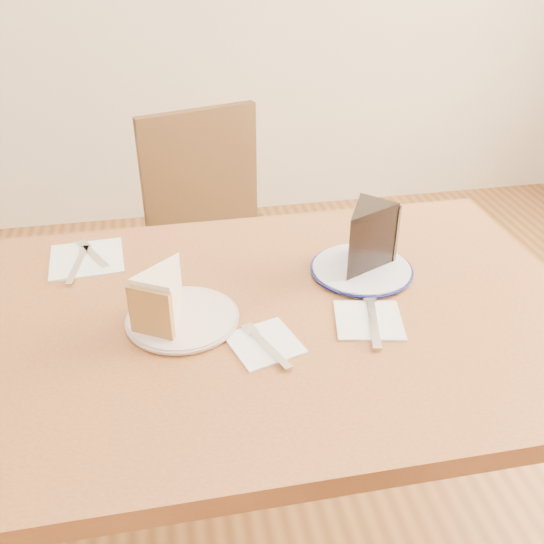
{
  "coord_description": "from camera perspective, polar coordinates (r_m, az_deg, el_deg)",
  "views": [
    {
      "loc": [
        -0.18,
        -0.92,
        1.42
      ],
      "look_at": [
        0.01,
        0.06,
        0.8
      ],
      "focal_mm": 40.0,
      "sensor_mm": 36.0,
      "label": 1
    }
  ],
  "objects": [
    {
      "name": "napkin_cream",
      "position": [
        1.07,
        -0.71,
        -6.74
      ],
      "size": [
        0.14,
        0.14,
        0.0
      ],
      "primitive_type": "cube",
      "rotation": [
        0.0,
        0.0,
        0.29
      ],
      "color": "white",
      "rests_on": "table"
    },
    {
      "name": "fork_spare",
      "position": [
        1.38,
        -16.47,
        1.62
      ],
      "size": [
        0.07,
        0.13,
        0.0
      ],
      "primitive_type": "cube",
      "rotation": [
        0.0,
        0.0,
        0.46
      ],
      "color": "white",
      "rests_on": "napkin_spare"
    },
    {
      "name": "plate_navy",
      "position": [
        1.28,
        8.41,
        0.23
      ],
      "size": [
        0.2,
        0.2,
        0.01
      ],
      "primitive_type": "cylinder",
      "color": "white",
      "rests_on": "table"
    },
    {
      "name": "chair_far",
      "position": [
        1.89,
        -4.89,
        2.34
      ],
      "size": [
        0.54,
        0.54,
        0.89
      ],
      "rotation": [
        0.0,
        0.0,
        3.42
      ],
      "color": "black",
      "rests_on": "ground"
    },
    {
      "name": "knife_spare",
      "position": [
        1.35,
        -17.79,
        0.69
      ],
      "size": [
        0.04,
        0.16,
        0.0
      ],
      "primitive_type": "cube",
      "rotation": [
        0.0,
        0.0,
        -0.16
      ],
      "color": "silver",
      "rests_on": "napkin_spare"
    },
    {
      "name": "napkin_navy",
      "position": [
        1.14,
        9.08,
        -4.49
      ],
      "size": [
        0.14,
        0.14,
        0.0
      ],
      "primitive_type": "cube",
      "rotation": [
        0.0,
        0.0,
        -0.2
      ],
      "color": "white",
      "rests_on": "table"
    },
    {
      "name": "plate_cream",
      "position": [
        1.14,
        -8.4,
        -4.36
      ],
      "size": [
        0.2,
        0.2,
        0.01
      ],
      "primitive_type": "cylinder",
      "color": "silver",
      "rests_on": "table"
    },
    {
      "name": "fork_cream",
      "position": [
        1.06,
        -0.48,
        -7.01
      ],
      "size": [
        0.06,
        0.14,
        0.0
      ],
      "primitive_type": "cube",
      "rotation": [
        0.0,
        0.0,
        0.37
      ],
      "color": "silver",
      "rests_on": "napkin_cream"
    },
    {
      "name": "napkin_spare",
      "position": [
        1.37,
        -17.05,
        1.21
      ],
      "size": [
        0.16,
        0.16,
        0.0
      ],
      "primitive_type": "cube",
      "rotation": [
        0.0,
        0.0,
        0.07
      ],
      "color": "white",
      "rests_on": "table"
    },
    {
      "name": "carrot_cake",
      "position": [
        1.11,
        -9.82,
        -2.13
      ],
      "size": [
        0.12,
        0.14,
        0.09
      ],
      "primitive_type": null,
      "rotation": [
        0.0,
        0.0,
        -0.53
      ],
      "color": "beige",
      "rests_on": "plate_cream"
    },
    {
      "name": "table",
      "position": [
        1.21,
        0.06,
        -7.5
      ],
      "size": [
        1.2,
        0.8,
        0.75
      ],
      "color": "#593018",
      "rests_on": "ground"
    },
    {
      "name": "knife_navy",
      "position": [
        1.14,
        9.48,
        -4.47
      ],
      "size": [
        0.06,
        0.17,
        0.0
      ],
      "primitive_type": "cube",
      "rotation": [
        0.0,
        0.0,
        -0.24
      ],
      "color": "silver",
      "rests_on": "napkin_navy"
    },
    {
      "name": "chocolate_cake",
      "position": [
        1.25,
        8.55,
        2.83
      ],
      "size": [
        0.15,
        0.15,
        0.12
      ],
      "primitive_type": null,
      "rotation": [
        0.0,
        0.0,
        2.34
      ],
      "color": "black",
      "rests_on": "plate_navy"
    }
  ]
}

